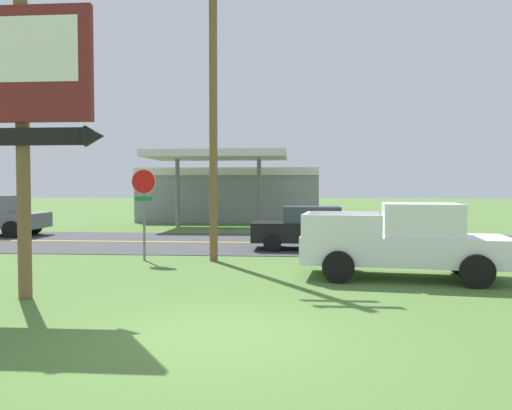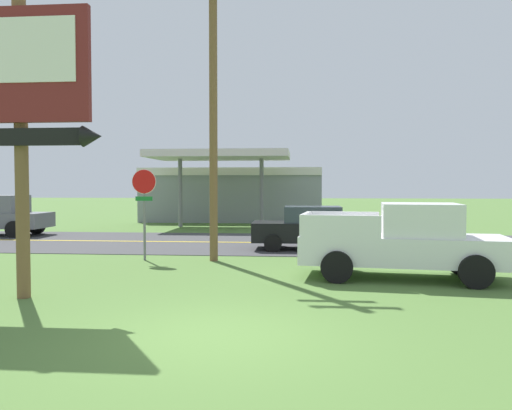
{
  "view_description": "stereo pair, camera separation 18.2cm",
  "coord_description": "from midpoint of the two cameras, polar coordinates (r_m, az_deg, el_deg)",
  "views": [
    {
      "loc": [
        1.2,
        -7.8,
        2.41
      ],
      "look_at": [
        0.0,
        8.0,
        1.8
      ],
      "focal_mm": 34.84,
      "sensor_mm": 36.0,
      "label": 1
    },
    {
      "loc": [
        1.38,
        -7.79,
        2.41
      ],
      "look_at": [
        0.0,
        8.0,
        1.8
      ],
      "focal_mm": 34.84,
      "sensor_mm": 36.0,
      "label": 2
    }
  ],
  "objects": [
    {
      "name": "ground_plane",
      "position": [
        8.26,
        -5.01,
        -14.76
      ],
      "size": [
        180.0,
        180.0,
        0.0
      ],
      "primitive_type": "plane",
      "color": "#4C7033"
    },
    {
      "name": "road_asphalt",
      "position": [
        20.98,
        0.79,
        -4.37
      ],
      "size": [
        140.0,
        8.0,
        0.02
      ],
      "primitive_type": "cube",
      "color": "#3D3D3F",
      "rests_on": "ground"
    },
    {
      "name": "road_centre_line",
      "position": [
        20.97,
        0.79,
        -4.33
      ],
      "size": [
        126.0,
        0.2,
        0.01
      ],
      "primitive_type": "cube",
      "color": "gold",
      "rests_on": "road_asphalt"
    },
    {
      "name": "motel_sign",
      "position": [
        11.71,
        -25.77,
        11.63
      ],
      "size": [
        3.46,
        0.54,
        6.42
      ],
      "color": "brown",
      "rests_on": "ground"
    },
    {
      "name": "stop_sign",
      "position": [
        16.4,
        -13.07,
        0.81
      ],
      "size": [
        0.8,
        0.08,
        2.95
      ],
      "color": "slate",
      "rests_on": "ground"
    },
    {
      "name": "utility_pole",
      "position": [
        16.19,
        -5.26,
        12.26
      ],
      "size": [
        1.76,
        0.26,
        9.9
      ],
      "color": "brown",
      "rests_on": "ground"
    },
    {
      "name": "gas_station",
      "position": [
        34.62,
        -3.12,
        1.43
      ],
      "size": [
        12.0,
        11.5,
        4.4
      ],
      "color": "gray",
      "rests_on": "ground"
    },
    {
      "name": "pickup_white_parked_on_lawn",
      "position": [
        13.52,
        16.37,
        -4.03
      ],
      "size": [
        5.41,
        2.73,
        1.96
      ],
      "color": "silver",
      "rests_on": "ground"
    },
    {
      "name": "car_black_near_lane",
      "position": [
        18.87,
        5.79,
        -2.61
      ],
      "size": [
        4.2,
        2.0,
        1.64
      ],
      "color": "black",
      "rests_on": "ground"
    }
  ]
}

